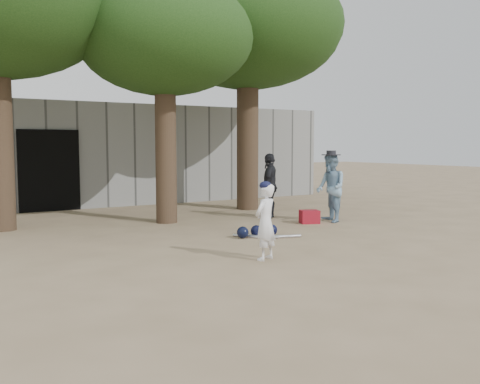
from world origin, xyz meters
TOP-DOWN VIEW (x-y plane):
  - ground at (0.00, 0.00)m, footprint 70.00×70.00m
  - boy_player at (0.25, -0.31)m, footprint 0.51×0.44m
  - spectator_blue at (3.87, 2.26)m, footprint 0.82×0.92m
  - spectator_dark at (3.09, 3.60)m, footprint 0.93×0.93m
  - red_bag at (3.32, 2.35)m, footprint 0.51×0.45m
  - back_building at (-0.00, 10.33)m, footprint 16.00×5.24m
  - helmet_row at (1.29, 1.48)m, footprint 0.87×0.29m
  - bat_pile at (1.38, 1.29)m, footprint 1.09×0.82m
  - tree_row at (0.74, 5.02)m, footprint 11.40×5.80m

SIDE VIEW (x-z plane):
  - ground at x=0.00m, z-range 0.00..0.00m
  - bat_pile at x=1.38m, z-range 0.00..0.06m
  - helmet_row at x=1.29m, z-range 0.00..0.23m
  - red_bag at x=3.32m, z-range 0.00..0.30m
  - boy_player at x=0.25m, z-range 0.00..1.20m
  - spectator_dark at x=3.09m, z-range 0.00..1.58m
  - spectator_blue at x=3.87m, z-range 0.00..1.59m
  - back_building at x=0.00m, z-range 0.00..3.00m
  - tree_row at x=0.74m, z-range 1.34..8.03m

